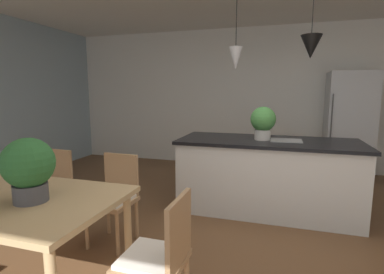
{
  "coord_description": "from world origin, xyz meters",
  "views": [
    {
      "loc": [
        0.25,
        -2.65,
        1.49
      ],
      "look_at": [
        -0.51,
        -0.12,
        1.08
      ],
      "focal_mm": 27.39,
      "sensor_mm": 36.0,
      "label": 1
    }
  ],
  "objects_px": {
    "chair_kitchen_end": "(160,257)",
    "kitchen_island": "(267,175)",
    "chair_far_left": "(49,188)",
    "chair_far_right": "(114,196)",
    "dining_table": "(3,204)",
    "potted_plant_on_table": "(29,167)",
    "potted_plant_on_island": "(263,121)",
    "refrigerator": "(349,126)"
  },
  "relations": [
    {
      "from": "dining_table",
      "to": "potted_plant_on_island",
      "type": "height_order",
      "value": "potted_plant_on_island"
    },
    {
      "from": "dining_table",
      "to": "chair_far_right",
      "type": "relative_size",
      "value": 2.0
    },
    {
      "from": "dining_table",
      "to": "chair_far_right",
      "type": "bearing_deg",
      "value": 65.3
    },
    {
      "from": "chair_kitchen_end",
      "to": "chair_far_left",
      "type": "distance_m",
      "value": 1.84
    },
    {
      "from": "dining_table",
      "to": "potted_plant_on_table",
      "type": "distance_m",
      "value": 0.44
    },
    {
      "from": "dining_table",
      "to": "chair_far_right",
      "type": "height_order",
      "value": "chair_far_right"
    },
    {
      "from": "potted_plant_on_island",
      "to": "refrigerator",
      "type": "bearing_deg",
      "value": 54.7
    },
    {
      "from": "dining_table",
      "to": "chair_far_left",
      "type": "bearing_deg",
      "value": 114.46
    },
    {
      "from": "kitchen_island",
      "to": "potted_plant_on_table",
      "type": "distance_m",
      "value": 2.65
    },
    {
      "from": "chair_far_left",
      "to": "kitchen_island",
      "type": "distance_m",
      "value": 2.51
    },
    {
      "from": "chair_far_left",
      "to": "potted_plant_on_island",
      "type": "xyz_separation_m",
      "value": [
        2.1,
        1.25,
        0.65
      ]
    },
    {
      "from": "chair_far_left",
      "to": "potted_plant_on_table",
      "type": "distance_m",
      "value": 1.24
    },
    {
      "from": "dining_table",
      "to": "kitchen_island",
      "type": "relative_size",
      "value": 0.8
    },
    {
      "from": "potted_plant_on_table",
      "to": "potted_plant_on_island",
      "type": "bearing_deg",
      "value": 56.72
    },
    {
      "from": "chair_kitchen_end",
      "to": "chair_far_left",
      "type": "height_order",
      "value": "same"
    },
    {
      "from": "dining_table",
      "to": "kitchen_island",
      "type": "height_order",
      "value": "kitchen_island"
    },
    {
      "from": "chair_kitchen_end",
      "to": "refrigerator",
      "type": "distance_m",
      "value": 4.37
    },
    {
      "from": "potted_plant_on_island",
      "to": "chair_far_right",
      "type": "bearing_deg",
      "value": -136.61
    },
    {
      "from": "chair_far_right",
      "to": "kitchen_island",
      "type": "height_order",
      "value": "kitchen_island"
    },
    {
      "from": "dining_table",
      "to": "potted_plant_on_island",
      "type": "xyz_separation_m",
      "value": [
        1.71,
        2.1,
        0.45
      ]
    },
    {
      "from": "chair_far_right",
      "to": "potted_plant_on_island",
      "type": "distance_m",
      "value": 1.93
    },
    {
      "from": "chair_far_right",
      "to": "kitchen_island",
      "type": "bearing_deg",
      "value": 41.89
    },
    {
      "from": "chair_kitchen_end",
      "to": "kitchen_island",
      "type": "bearing_deg",
      "value": 75.45
    },
    {
      "from": "potted_plant_on_island",
      "to": "kitchen_island",
      "type": "bearing_deg",
      "value": 0.0
    },
    {
      "from": "chair_far_left",
      "to": "potted_plant_on_island",
      "type": "bearing_deg",
      "value": 30.69
    },
    {
      "from": "refrigerator",
      "to": "potted_plant_on_table",
      "type": "xyz_separation_m",
      "value": [
        -2.72,
        -4.0,
        0.08
      ]
    },
    {
      "from": "chair_far_left",
      "to": "chair_far_right",
      "type": "xyz_separation_m",
      "value": [
        0.78,
        -0.0,
        0.0
      ]
    },
    {
      "from": "chair_far_right",
      "to": "potted_plant_on_table",
      "type": "relative_size",
      "value": 1.97
    },
    {
      "from": "refrigerator",
      "to": "dining_table",
      "type": "bearing_deg",
      "value": -127.41
    },
    {
      "from": "chair_far_right",
      "to": "refrigerator",
      "type": "bearing_deg",
      "value": 49.68
    },
    {
      "from": "kitchen_island",
      "to": "potted_plant_on_table",
      "type": "xyz_separation_m",
      "value": [
        -1.48,
        -2.14,
        0.52
      ]
    },
    {
      "from": "refrigerator",
      "to": "potted_plant_on_table",
      "type": "relative_size",
      "value": 4.11
    },
    {
      "from": "chair_kitchen_end",
      "to": "potted_plant_on_island",
      "type": "height_order",
      "value": "potted_plant_on_island"
    },
    {
      "from": "kitchen_island",
      "to": "potted_plant_on_island",
      "type": "bearing_deg",
      "value": 180.0
    },
    {
      "from": "dining_table",
      "to": "chair_far_left",
      "type": "distance_m",
      "value": 0.96
    },
    {
      "from": "chair_far_left",
      "to": "kitchen_island",
      "type": "bearing_deg",
      "value": 29.86
    },
    {
      "from": "dining_table",
      "to": "chair_far_left",
      "type": "relative_size",
      "value": 2.0
    },
    {
      "from": "refrigerator",
      "to": "potted_plant_on_table",
      "type": "distance_m",
      "value": 4.83
    },
    {
      "from": "chair_far_left",
      "to": "chair_far_right",
      "type": "bearing_deg",
      "value": -0.0
    },
    {
      "from": "chair_far_left",
      "to": "chair_far_right",
      "type": "distance_m",
      "value": 0.78
    },
    {
      "from": "kitchen_island",
      "to": "refrigerator",
      "type": "distance_m",
      "value": 2.28
    },
    {
      "from": "dining_table",
      "to": "potted_plant_on_island",
      "type": "relative_size",
      "value": 4.27
    }
  ]
}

